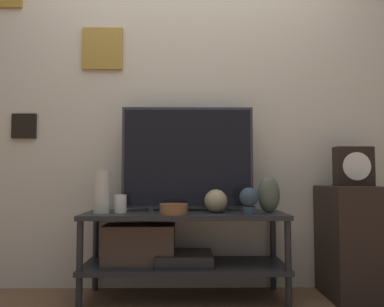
{
  "coord_description": "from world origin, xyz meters",
  "views": [
    {
      "loc": [
        0.02,
        -2.2,
        0.79
      ],
      "look_at": [
        0.05,
        0.27,
        0.94
      ],
      "focal_mm": 35.0,
      "sensor_mm": 36.0,
      "label": 1
    }
  ],
  "objects": [
    {
      "name": "candle_jar",
      "position": [
        -0.42,
        0.25,
        0.61
      ],
      "size": [
        0.08,
        0.08,
        0.12
      ],
      "color": "silver",
      "rests_on": "media_console"
    },
    {
      "name": "side_table",
      "position": [
        1.11,
        0.27,
        0.36
      ],
      "size": [
        0.36,
        0.45,
        0.73
      ],
      "color": "black",
      "rests_on": "ground_plane"
    },
    {
      "name": "vase_wide_bowl",
      "position": [
        -0.07,
        0.14,
        0.59
      ],
      "size": [
        0.18,
        0.18,
        0.07
      ],
      "color": "brown",
      "rests_on": "media_console"
    },
    {
      "name": "vase_round_glass",
      "position": [
        0.2,
        0.25,
        0.63
      ],
      "size": [
        0.15,
        0.15,
        0.15
      ],
      "color": "tan",
      "rests_on": "media_console"
    },
    {
      "name": "mantel_clock",
      "position": [
        1.14,
        0.31,
        0.86
      ],
      "size": [
        0.25,
        0.11,
        0.27
      ],
      "color": "black",
      "rests_on": "side_table"
    },
    {
      "name": "television",
      "position": [
        0.02,
        0.36,
        0.92
      ],
      "size": [
        0.9,
        0.05,
        0.71
      ],
      "color": "#333338",
      "rests_on": "media_console"
    },
    {
      "name": "vase_urn_stoneware",
      "position": [
        0.55,
        0.23,
        0.67
      ],
      "size": [
        0.14,
        0.1,
        0.24
      ],
      "color": "#4C5647",
      "rests_on": "media_console"
    },
    {
      "name": "media_console",
      "position": [
        -0.11,
        0.27,
        0.35
      ],
      "size": [
        1.31,
        0.45,
        0.56
      ],
      "color": "#232326",
      "rests_on": "ground_plane"
    },
    {
      "name": "vase_tall_ceramic",
      "position": [
        -0.54,
        0.23,
        0.69
      ],
      "size": [
        0.1,
        0.1,
        0.27
      ],
      "color": "beige",
      "rests_on": "media_console"
    },
    {
      "name": "wall_back",
      "position": [
        -0.01,
        0.54,
        1.35
      ],
      "size": [
        6.4,
        0.08,
        2.7
      ],
      "color": "beige",
      "rests_on": "ground_plane"
    },
    {
      "name": "decorative_bust",
      "position": [
        0.4,
        0.15,
        0.65
      ],
      "size": [
        0.12,
        0.12,
        0.17
      ],
      "color": "#2D4251",
      "rests_on": "media_console"
    }
  ]
}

